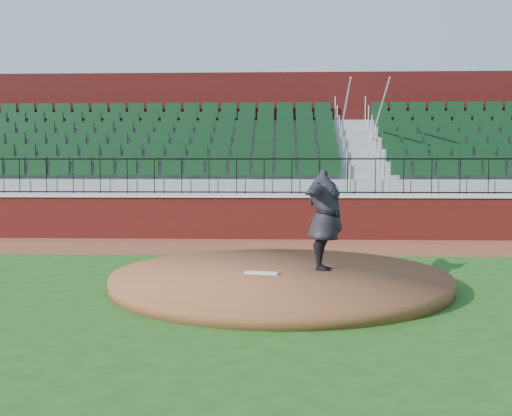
# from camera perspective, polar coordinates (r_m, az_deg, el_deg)

# --- Properties ---
(ground) EXTENTS (90.00, 90.00, 0.00)m
(ground) POSITION_cam_1_polar(r_m,az_deg,el_deg) (10.97, -0.33, -7.37)
(ground) COLOR #1B4B15
(ground) RESTS_ON ground
(warning_track) EXTENTS (34.00, 3.20, 0.01)m
(warning_track) POSITION_cam_1_polar(r_m,az_deg,el_deg) (16.29, 0.58, -3.53)
(warning_track) COLOR brown
(warning_track) RESTS_ON ground
(field_wall) EXTENTS (34.00, 0.35, 1.20)m
(field_wall) POSITION_cam_1_polar(r_m,az_deg,el_deg) (17.81, 0.75, -0.94)
(field_wall) COLOR maroon
(field_wall) RESTS_ON ground
(wall_cap) EXTENTS (34.00, 0.45, 0.10)m
(wall_cap) POSITION_cam_1_polar(r_m,az_deg,el_deg) (17.76, 0.75, 1.14)
(wall_cap) COLOR #B7B7B7
(wall_cap) RESTS_ON field_wall
(wall_railing) EXTENTS (34.00, 0.05, 1.00)m
(wall_railing) POSITION_cam_1_polar(r_m,az_deg,el_deg) (17.74, 0.75, 2.92)
(wall_railing) COLOR black
(wall_railing) RESTS_ON wall_cap
(seating_stands) EXTENTS (34.00, 5.10, 4.60)m
(seating_stands) POSITION_cam_1_polar(r_m,az_deg,el_deg) (20.46, 0.97, 4.49)
(seating_stands) COLOR gray
(seating_stands) RESTS_ON ground
(concourse_wall) EXTENTS (34.00, 0.50, 5.50)m
(concourse_wall) POSITION_cam_1_polar(r_m,az_deg,el_deg) (23.27, 1.15, 5.57)
(concourse_wall) COLOR maroon
(concourse_wall) RESTS_ON ground
(pitchers_mound) EXTENTS (5.97, 5.97, 0.25)m
(pitchers_mound) POSITION_cam_1_polar(r_m,az_deg,el_deg) (11.12, 2.20, -6.55)
(pitchers_mound) COLOR brown
(pitchers_mound) RESTS_ON ground
(pitching_rubber) EXTENTS (0.60, 0.25, 0.04)m
(pitching_rubber) POSITION_cam_1_polar(r_m,az_deg,el_deg) (10.92, 0.50, -5.98)
(pitching_rubber) COLOR silver
(pitching_rubber) RESTS_ON pitchers_mound
(pitcher) EXTENTS (1.11, 2.34, 1.83)m
(pitcher) POSITION_cam_1_polar(r_m,az_deg,el_deg) (11.29, 6.35, -1.07)
(pitcher) COLOR black
(pitcher) RESTS_ON pitchers_mound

